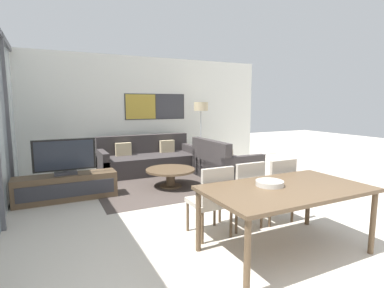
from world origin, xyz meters
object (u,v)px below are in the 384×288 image
Objects in this scene: dining_chair_left at (212,197)px; floor_lamp at (201,111)px; sofa_side at (223,166)px; tv_console at (67,187)px; television at (65,157)px; coffee_table at (170,173)px; fruit_bowl at (270,183)px; dining_chair_right at (276,186)px; dining_table at (286,193)px; sofa_main at (148,161)px; dining_chair_centre at (244,191)px.

dining_chair_left is 4.33m from floor_lamp.
floor_lamp is at bearing -7.90° from sofa_side.
television reaches higher than tv_console.
fruit_bowl reaches higher than coffee_table.
television is at bearing 137.98° from dining_chair_right.
sofa_side is at bearing 66.90° from fruit_bowl.
television is 0.55× the size of dining_table.
dining_chair_left reaches higher than tv_console.
dining_chair_left reaches higher than fruit_bowl.
television is 0.44× the size of sofa_main.
television reaches higher than dining_chair_right.
dining_chair_right is at bearing -102.21° from floor_lamp.
dining_table is (0.14, -2.99, 0.41)m from coffee_table.
television is at bearing -156.37° from floor_lamp.
tv_console is 2.36m from sofa_main.
tv_console is at bearing -90.00° from television.
dining_table is 2.00× the size of dining_chair_left.
television is at bearing 91.12° from sofa_side.
sofa_main is at bearing 100.05° from dining_chair_right.
floor_lamp is at bearing 71.55° from fruit_bowl.
floor_lamp reaches higher than dining_chair_left.
dining_chair_centre is (0.14, -2.24, 0.23)m from coffee_table.
sofa_side is at bearing -97.90° from floor_lamp.
floor_lamp is at bearing 23.63° from television.
sofa_main is 3.76m from dining_chair_right.
television is 3.74m from floor_lamp.
dining_table is 0.91m from dining_chair_right.
dining_chair_left is at bearing 145.30° from sofa_side.
dining_chair_centre reaches higher than tv_console.
sofa_side is 1.59× the size of dining_chair_left.
dining_chair_right reaches higher than dining_table.
floor_lamp is at bearing 2.65° from sofa_main.
floor_lamp is (1.33, 3.74, 0.93)m from dining_chair_centre.
sofa_main reaches higher than tv_console.
dining_chair_centre is 0.52m from dining_chair_right.
dining_chair_left is at bearing -99.40° from coffee_table.
sofa_main is 3.68m from dining_chair_centre.
dining_chair_left is at bearing 124.48° from fruit_bowl.
dining_table is (2.03, -3.02, -0.06)m from television.
fruit_bowl is at bearing -136.86° from dining_chair_right.
fruit_bowl is (-1.26, -2.96, 0.50)m from sofa_side.
dining_table is at bearing -53.28° from dining_chair_left.
fruit_bowl is at bearing -101.31° from dining_chair_centre.
floor_lamp is (1.33, 4.49, 0.76)m from dining_table.
fruit_bowl is at bearing -89.83° from sofa_main.
dining_chair_centre is (2.03, -2.27, 0.28)m from tv_console.
fruit_bowl is (-0.64, -0.60, 0.28)m from dining_chair_right.
dining_chair_right is at bearing -42.01° from tv_console.
dining_chair_centre is at bearing 177.26° from dining_chair_right.
television is 1.03× the size of coffee_table.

